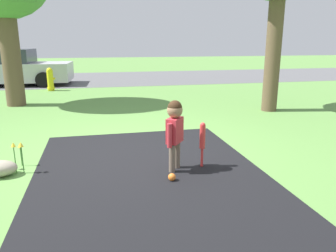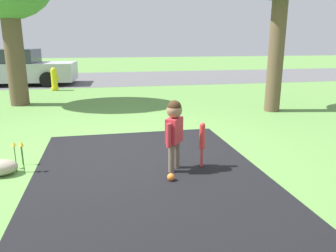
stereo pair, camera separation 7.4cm
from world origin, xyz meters
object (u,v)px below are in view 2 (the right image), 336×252
at_px(sports_ball, 171,177).
at_px(parked_car, 13,68).
at_px(baseball_bat, 202,139).
at_px(child, 174,126).
at_px(fire_hydrant, 54,79).

bearing_deg(sports_ball, parked_car, 112.02).
bearing_deg(parked_car, baseball_bat, -61.09).
bearing_deg(baseball_bat, parked_car, 115.23).
xyz_separation_m(child, sports_ball, (-0.11, -0.33, -0.56)).
relative_size(baseball_bat, sports_ball, 6.54).
bearing_deg(child, baseball_bat, -47.90).
distance_m(sports_ball, fire_hydrant, 8.52).
relative_size(sports_ball, fire_hydrant, 0.12).
height_order(child, parked_car, parked_car).
xyz_separation_m(fire_hydrant, parked_car, (-1.73, 1.90, 0.25)).
distance_m(fire_hydrant, parked_car, 2.58).
bearing_deg(fire_hydrant, child, -72.60).
bearing_deg(sports_ball, fire_hydrant, 106.00).
xyz_separation_m(child, baseball_bat, (0.39, 0.03, -0.21)).
relative_size(sports_ball, parked_car, 0.02).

